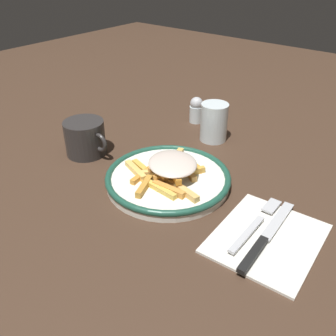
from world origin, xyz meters
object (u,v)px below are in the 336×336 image
object	(u,v)px
salt_shaker	(196,110)
water_glass	(214,122)
plate	(168,178)
coffee_mug	(85,138)
napkin	(267,237)
fries_heap	(170,168)
knife	(263,240)
fork	(256,224)

from	to	relation	value
salt_shaker	water_glass	bearing A→B (deg)	-32.57
plate	salt_shaker	distance (m)	0.32
plate	coffee_mug	world-z (taller)	coffee_mug
water_glass	salt_shaker	bearing A→B (deg)	147.43
napkin	plate	bearing A→B (deg)	173.59
coffee_mug	salt_shaker	xyz separation A→B (m)	(0.10, 0.31, -0.01)
fries_heap	knife	distance (m)	0.24
fries_heap	knife	size ratio (longest dim) A/B	0.95
plate	knife	distance (m)	0.24
fries_heap	salt_shaker	size ratio (longest dim) A/B	2.78
fries_heap	fork	xyz separation A→B (m)	(0.20, -0.02, -0.03)
water_glass	fork	bearing A→B (deg)	-44.70
salt_shaker	napkin	bearing A→B (deg)	-40.58
fries_heap	fork	bearing A→B (deg)	-4.23
plate	water_glass	bearing A→B (deg)	99.63
fries_heap	water_glass	size ratio (longest dim) A/B	2.09
salt_shaker	plate	bearing A→B (deg)	-65.13
napkin	fork	bearing A→B (deg)	156.64
plate	napkin	bearing A→B (deg)	-6.41
napkin	knife	xyz separation A→B (m)	(0.00, -0.02, 0.01)
fork	napkin	bearing A→B (deg)	-23.36
water_glass	salt_shaker	size ratio (longest dim) A/B	1.33
fork	water_glass	size ratio (longest dim) A/B	1.84
knife	napkin	bearing A→B (deg)	93.59
knife	salt_shaker	xyz separation A→B (m)	(-0.38, 0.34, 0.02)
knife	coffee_mug	distance (m)	0.47
knife	coffee_mug	bearing A→B (deg)	176.82
salt_shaker	coffee_mug	bearing A→B (deg)	-107.19
fries_heap	coffee_mug	world-z (taller)	coffee_mug
napkin	salt_shaker	distance (m)	0.49
knife	plate	bearing A→B (deg)	169.20
water_glass	salt_shaker	world-z (taller)	water_glass
napkin	coffee_mug	distance (m)	0.47
knife	water_glass	distance (m)	0.39
knife	water_glass	bearing A→B (deg)	135.10
plate	salt_shaker	size ratio (longest dim) A/B	3.62
fries_heap	coffee_mug	size ratio (longest dim) A/B	1.66
knife	water_glass	size ratio (longest dim) A/B	2.20
napkin	coffee_mug	world-z (taller)	coffee_mug
napkin	water_glass	world-z (taller)	water_glass
fries_heap	plate	bearing A→B (deg)	-173.33
napkin	knife	bearing A→B (deg)	-86.41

